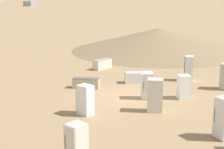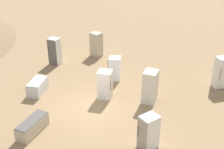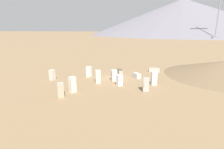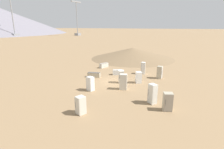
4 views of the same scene
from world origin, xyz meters
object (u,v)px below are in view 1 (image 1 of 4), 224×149
(discarded_fridge_9, at_px, (184,87))
(discarded_fridge_4, at_px, (147,86))
(discarded_fridge_3, at_px, (76,143))
(discarded_fridge_10, at_px, (85,100))
(discarded_fridge_7, at_px, (102,64))
(discarded_fridge_6, at_px, (155,95))
(discarded_fridge_8, at_px, (224,118))
(discarded_fridge_5, at_px, (135,78))
(discarded_fridge_0, at_px, (86,83))
(discarded_fridge_2, at_px, (189,68))

(discarded_fridge_9, bearing_deg, discarded_fridge_4, 173.30)
(discarded_fridge_3, xyz_separation_m, discarded_fridge_4, (-8.81, -0.91, 0.05))
(discarded_fridge_3, height_order, discarded_fridge_10, discarded_fridge_10)
(discarded_fridge_7, xyz_separation_m, discarded_fridge_9, (4.91, 8.34, 0.33))
(discarded_fridge_3, bearing_deg, discarded_fridge_6, -78.10)
(discarded_fridge_3, relative_size, discarded_fridge_8, 0.80)
(discarded_fridge_5, height_order, discarded_fridge_9, discarded_fridge_9)
(discarded_fridge_0, relative_size, discarded_fridge_2, 1.05)
(discarded_fridge_0, bearing_deg, discarded_fridge_3, -168.86)
(discarded_fridge_2, xyz_separation_m, discarded_fridge_10, (9.55, -2.51, -0.10))
(discarded_fridge_6, distance_m, discarded_fridge_7, 11.12)
(discarded_fridge_2, relative_size, discarded_fridge_10, 1.13)
(discarded_fridge_4, distance_m, discarded_fridge_5, 3.80)
(discarded_fridge_5, bearing_deg, discarded_fridge_3, 163.16)
(discarded_fridge_3, xyz_separation_m, discarded_fridge_5, (-11.90, -3.09, -0.37))
(discarded_fridge_3, bearing_deg, discarded_fridge_2, -74.53)
(discarded_fridge_2, bearing_deg, discarded_fridge_3, 164.15)
(discarded_fridge_2, xyz_separation_m, discarded_fridge_3, (14.22, 0.07, -0.14))
(discarded_fridge_2, distance_m, discarded_fridge_3, 14.22)
(discarded_fridge_4, relative_size, discarded_fridge_5, 0.98)
(discarded_fridge_0, height_order, discarded_fridge_7, discarded_fridge_7)
(discarded_fridge_3, relative_size, discarded_fridge_4, 0.94)
(discarded_fridge_5, bearing_deg, discarded_fridge_2, -83.87)
(discarded_fridge_10, bearing_deg, discarded_fridge_4, -10.56)
(discarded_fridge_5, relative_size, discarded_fridge_7, 0.90)
(discarded_fridge_2, height_order, discarded_fridge_9, discarded_fridge_2)
(discarded_fridge_6, bearing_deg, discarded_fridge_8, -47.93)
(discarded_fridge_5, bearing_deg, discarded_fridge_4, -176.15)
(discarded_fridge_3, xyz_separation_m, discarded_fridge_7, (-14.77, -7.37, -0.37))
(discarded_fridge_5, relative_size, discarded_fridge_10, 1.03)
(discarded_fridge_0, xyz_separation_m, discarded_fridge_9, (-0.77, 6.30, 0.38))
(discarded_fridge_0, height_order, discarded_fridge_6, discarded_fridge_6)
(discarded_fridge_0, relative_size, discarded_fridge_6, 1.05)
(discarded_fridge_4, height_order, discarded_fridge_8, discarded_fridge_8)
(discarded_fridge_4, distance_m, discarded_fridge_7, 8.80)
(discarded_fridge_2, relative_size, discarded_fridge_6, 0.99)
(discarded_fridge_0, height_order, discarded_fridge_8, discarded_fridge_8)
(discarded_fridge_2, height_order, discarded_fridge_8, discarded_fridge_8)
(discarded_fridge_0, height_order, discarded_fridge_4, discarded_fridge_4)
(discarded_fridge_2, bearing_deg, discarded_fridge_7, 69.55)
(discarded_fridge_9, height_order, discarded_fridge_10, discarded_fridge_10)
(discarded_fridge_2, relative_size, discarded_fridge_8, 0.95)
(discarded_fridge_0, xyz_separation_m, discarded_fridge_4, (0.29, 4.41, 0.46))
(discarded_fridge_8, bearing_deg, discarded_fridge_2, -32.25)
(discarded_fridge_0, bearing_deg, discarded_fridge_2, -64.93)
(discarded_fridge_8, bearing_deg, discarded_fridge_3, 80.49)
(discarded_fridge_4, relative_size, discarded_fridge_7, 0.88)
(discarded_fridge_5, height_order, discarded_fridge_8, discarded_fridge_8)
(discarded_fridge_3, bearing_deg, discarded_fridge_10, -45.92)
(discarded_fridge_2, bearing_deg, discarded_fridge_10, 149.16)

